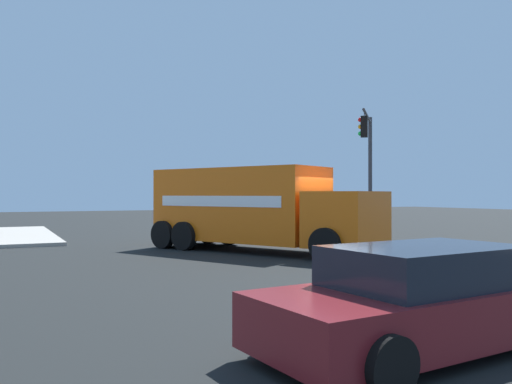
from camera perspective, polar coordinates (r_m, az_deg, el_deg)
The scene contains 5 objects.
ground_plane at distance 17.02m, azimuth 7.96°, elevation -6.86°, with size 100.00×100.00×0.00m, color black.
delivery_truck at distance 18.19m, azimuth -0.10°, elevation -1.71°, with size 8.44×6.05×2.86m.
traffic_light_primary at distance 26.77m, azimuth 12.01°, elevation 3.99°, with size 3.29×3.00×5.97m.
pickup_navy at distance 28.80m, azimuth 1.35°, elevation -2.70°, with size 2.29×5.22×1.38m.
sedan_maroon at distance 7.05m, azimuth 17.31°, elevation -11.14°, with size 2.34×4.44×1.31m.
Camera 1 is at (-14.00, 9.48, 1.96)m, focal length 37.06 mm.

